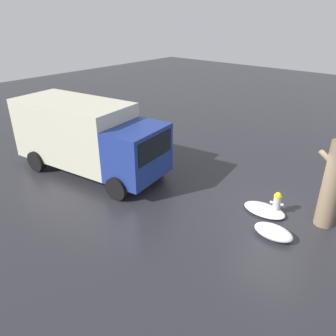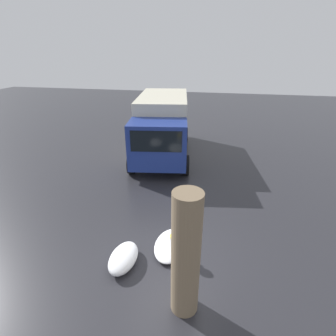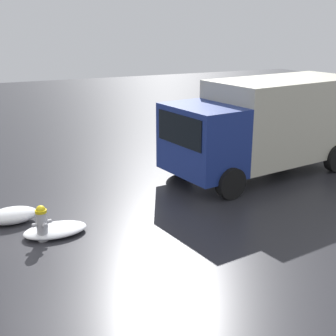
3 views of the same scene
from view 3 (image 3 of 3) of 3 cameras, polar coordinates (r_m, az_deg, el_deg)
ground_plane at (r=11.07m, az=-14.96°, el=-8.49°), size 60.00×60.00×0.00m
fire_hydrant at (r=10.89m, az=-15.13°, el=-6.44°), size 0.46×0.36×0.84m
delivery_truck at (r=15.31m, az=12.15°, el=5.41°), size 6.95×3.51×2.99m
pedestrian at (r=14.96m, az=7.49°, el=2.33°), size 0.35×0.35×1.59m
snow_pile_by_hydrant at (r=12.11m, az=-18.47°, el=-5.51°), size 1.22×0.70×0.39m
snow_pile_curbside at (r=11.24m, az=-13.57°, el=-7.35°), size 1.46×0.88×0.22m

